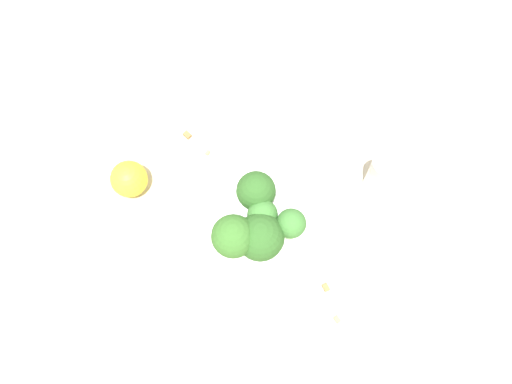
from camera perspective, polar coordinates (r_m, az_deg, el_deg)
The scene contains 13 objects.
ground_plane at distance 0.61m, azimuth 0.00°, elevation -2.69°, with size 3.00×3.00×0.00m, color beige.
bowl at distance 0.59m, azimuth 0.00°, elevation -1.96°, with size 0.16×0.16×0.04m, color white.
broccoli_floret_0 at distance 0.54m, azimuth -0.40°, elevation 0.40°, with size 0.04×0.04×0.06m.
broccoli_floret_1 at distance 0.52m, azimuth 0.48°, elevation -5.18°, with size 0.05×0.05×0.05m.
broccoli_floret_2 at distance 0.53m, azimuth 4.02°, elevation -3.71°, with size 0.03×0.03×0.05m.
broccoli_floret_3 at distance 0.52m, azimuth -2.62°, elevation -5.11°, with size 0.05×0.05×0.06m.
broccoli_floret_4 at distance 0.53m, azimuth 0.87°, elevation -2.65°, with size 0.03×0.03×0.05m.
pepper_shaker at distance 0.61m, azimuth 13.98°, elevation 1.98°, with size 0.03×0.03×0.06m.
lemon_wedge at distance 0.62m, azimuth -14.30°, elevation 1.45°, with size 0.04×0.04×0.04m, color yellow.
almond_crumb_0 at distance 0.59m, azimuth 8.00°, elevation -10.71°, with size 0.01×0.01×0.01m, color olive.
almond_crumb_1 at distance 0.64m, azimuth -5.54°, elevation 4.55°, with size 0.01×0.00×0.01m, color tan.
almond_crumb_2 at distance 0.58m, azimuth 9.29°, elevation -14.17°, with size 0.01×0.01×0.01m, color tan.
almond_crumb_3 at distance 0.66m, azimuth -7.88°, elevation 6.57°, with size 0.01×0.01×0.01m, color olive.
Camera 1 is at (0.05, 0.20, 0.57)m, focal length 35.00 mm.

